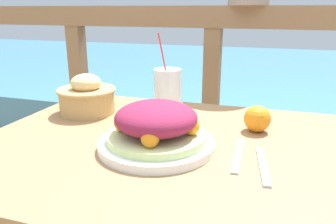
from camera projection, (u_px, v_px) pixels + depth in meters
patio_table at (159, 183)px, 0.86m from camera, size 0.91×0.75×0.73m
railing_fence at (211, 84)px, 1.46m from camera, size 2.80×0.08×1.06m
sea_backdrop at (249, 83)px, 3.89m from camera, size 12.00×4.00×0.40m
salad_plate at (156, 129)px, 0.77m from camera, size 0.28×0.28×0.11m
drink_glass at (168, 91)px, 1.04m from camera, size 0.09×0.09×0.25m
bread_basket at (87, 97)px, 1.04m from camera, size 0.18×0.18×0.13m
fork at (238, 155)px, 0.74m from camera, size 0.02×0.18×0.00m
knife at (263, 165)px, 0.69m from camera, size 0.04×0.18×0.00m
orange_near_basket at (257, 119)px, 0.88m from camera, size 0.07×0.07×0.07m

